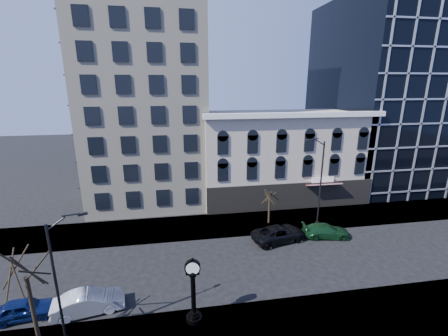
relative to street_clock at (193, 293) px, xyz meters
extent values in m
plane|color=black|center=(1.75, 6.08, -2.31)|extent=(160.00, 160.00, 0.00)
cube|color=gray|center=(1.75, 14.08, -2.25)|extent=(160.00, 6.00, 0.12)
cube|color=beige|center=(-4.25, 25.08, 16.69)|extent=(15.00, 15.00, 38.00)
cube|color=#BFB19D|center=(13.75, 22.08, 3.69)|extent=(22.00, 10.00, 12.00)
cube|color=white|center=(13.75, 16.88, 9.89)|extent=(22.60, 0.80, 0.60)
cube|color=black|center=(13.75, 17.03, -0.51)|extent=(22.00, 0.30, 3.60)
cube|color=maroon|center=(17.75, 16.48, 1.09)|extent=(4.50, 1.18, 0.55)
cube|color=black|center=(33.75, 27.08, 11.69)|extent=(20.00, 20.00, 28.00)
cylinder|color=black|center=(0.00, 0.00, -2.04)|extent=(1.10, 1.10, 0.30)
cylinder|color=black|center=(0.00, 0.00, -1.79)|extent=(0.80, 0.80, 0.20)
cylinder|color=black|center=(0.00, 0.00, -1.61)|extent=(0.60, 0.60, 0.16)
cylinder|color=black|center=(0.00, 0.00, -0.09)|extent=(0.32, 0.32, 2.89)
sphere|color=black|center=(0.00, 0.00, 1.45)|extent=(0.56, 0.56, 0.56)
cube|color=black|center=(0.00, 0.00, 1.55)|extent=(0.91, 0.30, 0.25)
cylinder|color=black|center=(0.00, 0.00, 1.95)|extent=(1.06, 0.41, 1.04)
cylinder|color=white|center=(0.00, -0.17, 1.95)|extent=(0.88, 0.10, 0.88)
cylinder|color=white|center=(0.00, 0.17, 1.95)|extent=(0.88, 0.10, 0.88)
sphere|color=black|center=(0.00, 0.00, 2.55)|extent=(0.20, 0.20, 0.20)
cylinder|color=black|center=(-8.01, -0.63, 1.90)|extent=(0.15, 0.15, 8.17)
cube|color=black|center=(-6.36, 0.10, 6.13)|extent=(0.56, 0.40, 0.13)
cylinder|color=black|center=(14.90, 12.08, 2.70)|extent=(0.18, 0.18, 9.77)
cylinder|color=black|center=(14.90, 12.08, -1.96)|extent=(0.41, 0.41, 0.45)
cube|color=black|center=(12.75, 11.93, 7.75)|extent=(0.64, 0.29, 0.16)
cylinder|color=#2F2417|center=(-9.54, -0.60, 0.28)|extent=(0.24, 0.24, 4.93)
cylinder|color=#2F2417|center=(9.62, 13.61, -0.63)|extent=(0.25, 0.25, 3.10)
imported|color=#0C194C|center=(-11.63, 2.28, -1.61)|extent=(4.25, 2.15, 1.39)
imported|color=silver|center=(-7.33, 2.13, -1.51)|extent=(5.04, 2.53, 1.59)
imported|color=black|center=(9.47, 9.61, -1.50)|extent=(6.22, 3.88, 1.60)
imported|color=#143F1E|center=(14.64, 9.55, -1.59)|extent=(5.22, 2.79, 1.44)
camera|label=1|loc=(-0.74, -17.07, 13.44)|focal=24.00mm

